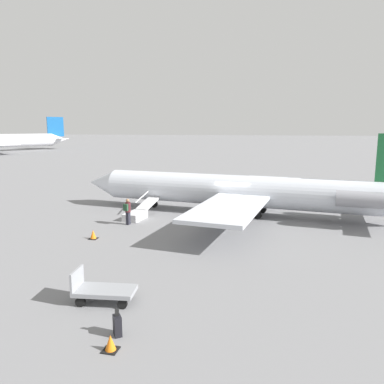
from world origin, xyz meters
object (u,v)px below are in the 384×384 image
at_px(suitcase, 117,325).
at_px(passenger, 128,210).
at_px(boarding_stairs, 138,213).
at_px(luggage_cart, 102,290).
at_px(airplane_main, 245,191).

bearing_deg(suitcase, passenger, -68.45).
relative_size(boarding_stairs, passenger, 2.36).
distance_m(passenger, luggage_cart, 11.18).
relative_size(luggage_cart, suitcase, 2.64).
bearing_deg(passenger, luggage_cart, -154.99).
bearing_deg(luggage_cart, passenger, -79.19).
distance_m(airplane_main, boarding_stairs, 7.88).
relative_size(passenger, suitcase, 1.98).
relative_size(airplane_main, suitcase, 29.06).
height_order(boarding_stairs, luggage_cart, boarding_stairs).
distance_m(luggage_cart, suitcase, 2.47).
bearing_deg(passenger, boarding_stairs, 7.94).
xyz_separation_m(airplane_main, suitcase, (2.22, 17.24, -1.46)).
bearing_deg(boarding_stairs, airplane_main, -61.65).
xyz_separation_m(boarding_stairs, passenger, (-0.03, 1.84, 0.65)).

